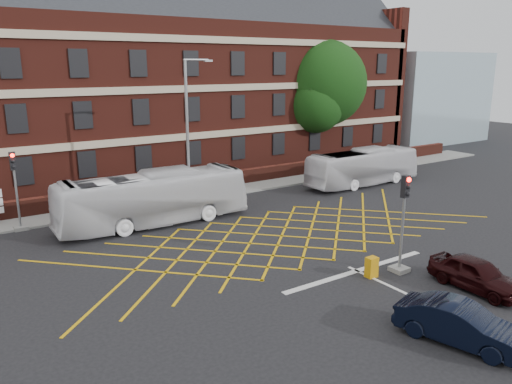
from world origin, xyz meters
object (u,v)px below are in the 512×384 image
car_navy (460,324)px  utility_cabinet (372,267)px  bus_right (363,167)px  deciduous_tree (323,90)px  bus_left (153,198)px  traffic_light_far (17,198)px  traffic_light_near (402,233)px  car_maroon (476,274)px  street_lamp (189,161)px

car_navy → utility_cabinet: car_navy is taller
bus_right → car_navy: 21.93m
bus_right → utility_cabinet: bus_right is taller
car_navy → deciduous_tree: (16.94, 26.29, 5.86)m
bus_left → utility_cabinet: (4.79, -11.89, -1.06)m
traffic_light_far → utility_cabinet: size_ratio=4.86×
traffic_light_near → traffic_light_far: same height
traffic_light_far → utility_cabinet: traffic_light_far is taller
deciduous_tree → traffic_light_near: size_ratio=2.56×
car_maroon → traffic_light_far: 22.85m
street_lamp → utility_cabinet: bearing=-81.7°
car_maroon → bus_right: bearing=58.9°
bus_left → deciduous_tree: size_ratio=0.98×
car_navy → street_lamp: street_lamp is taller
bus_right → utility_cabinet: 17.03m
car_maroon → utility_cabinet: 4.07m
traffic_light_near → utility_cabinet: size_ratio=4.86×
bus_right → utility_cabinet: (-11.86, -12.19, -0.90)m
car_navy → car_maroon: (4.06, 2.07, -0.02)m
utility_cabinet → bus_left: bearing=112.0°
car_maroon → utility_cabinet: (-2.59, 3.14, -0.21)m
car_navy → street_lamp: bearing=74.7°
bus_left → traffic_light_near: bearing=-151.6°
bus_right → traffic_light_far: bearing=83.0°
car_maroon → traffic_light_near: (-1.14, 2.87, 1.11)m
traffic_light_near → traffic_light_far: (-12.69, 15.28, 0.00)m
bus_left → bus_right: (16.65, 0.30, -0.16)m
deciduous_tree → utility_cabinet: 26.84m
bus_left → bus_right: 16.65m
bus_right → car_navy: bus_right is taller
deciduous_tree → traffic_light_far: 27.80m
bus_left → traffic_light_near: (6.24, -12.16, 0.27)m
car_navy → deciduous_tree: 31.82m
bus_right → traffic_light_near: size_ratio=2.25×
traffic_light_near → bus_left: bearing=117.2°
bus_right → deciduous_tree: deciduous_tree is taller
bus_left → deciduous_tree: bearing=-64.4°
car_maroon → deciduous_tree: bearing=62.0°
utility_cabinet → traffic_light_far: bearing=126.8°
car_navy → street_lamp: 18.47m
bus_right → street_lamp: (-13.78, 0.90, 1.79)m
car_maroon → street_lamp: bearing=105.5°
utility_cabinet → street_lamp: bearing=98.3°
car_maroon → traffic_light_near: size_ratio=0.89×
bus_left → utility_cabinet: bearing=-156.9°
car_maroon → traffic_light_far: bearing=127.3°
bus_left → traffic_light_near: size_ratio=2.51×
car_navy → utility_cabinet: (1.47, 5.21, -0.23)m
car_maroon → deciduous_tree: (12.89, 24.21, 5.88)m
traffic_light_near → street_lamp: bearing=104.2°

